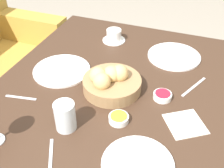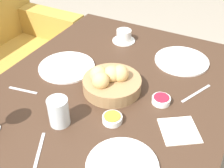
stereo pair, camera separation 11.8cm
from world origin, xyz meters
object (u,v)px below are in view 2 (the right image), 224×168
water_tumbler (59,112)px  napkin (179,130)px  plate_near_right (182,61)px  coffee_cup (124,36)px  fork_silver (196,93)px  knife_silver (39,153)px  plate_far_center (67,67)px  jam_bowl_honey (112,119)px  plate_near_left (122,166)px  spoon_coffee (23,90)px  bread_basket (111,82)px  jam_bowl_berry (161,100)px

water_tumbler → napkin: size_ratio=0.61×
plate_near_right → coffee_cup: coffee_cup is taller
fork_silver → knife_silver: (-0.55, 0.38, 0.00)m
plate_far_center → jam_bowl_honey: jam_bowl_honey is taller
plate_near_left → fork_silver: size_ratio=1.40×
spoon_coffee → bread_basket: bearing=-61.4°
bread_basket → jam_bowl_honey: size_ratio=3.27×
napkin → coffee_cup: bearing=43.0°
jam_bowl_honey → knife_silver: bearing=149.2°
jam_bowl_berry → spoon_coffee: 0.58m
plate_near_right → jam_bowl_honey: 0.53m
plate_far_center → jam_bowl_berry: 0.48m
plate_far_center → spoon_coffee: 0.24m
coffee_cup → spoon_coffee: 0.62m
bread_basket → plate_near_left: bread_basket is taller
knife_silver → spoon_coffee: size_ratio=1.22×
plate_near_left → water_tumbler: bearing=76.7°
bread_basket → jam_bowl_berry: (0.02, -0.22, -0.03)m
plate_near_right → plate_far_center: size_ratio=0.99×
plate_far_center → fork_silver: (0.10, -0.59, -0.00)m
plate_near_right → spoon_coffee: bearing=135.3°
knife_silver → fork_silver: bearing=-34.6°
bread_basket → coffee_cup: size_ratio=2.00×
plate_near_left → knife_silver: size_ratio=1.43×
bread_basket → plate_near_left: (-0.33, -0.22, -0.04)m
plate_far_center → knife_silver: bearing=-155.4°
plate_near_left → plate_far_center: (0.38, 0.48, 0.00)m
coffee_cup → jam_bowl_honey: coffee_cup is taller
plate_near_left → plate_near_right: bearing=1.2°
plate_far_center → coffee_cup: 0.38m
jam_bowl_berry → jam_bowl_honey: 0.22m
plate_near_right → coffee_cup: size_ratio=2.12×
coffee_cup → spoon_coffee: size_ratio=0.92×
bread_basket → fork_silver: bearing=-66.2°
coffee_cup → jam_bowl_berry: (-0.38, -0.35, -0.02)m
plate_far_center → knife_silver: 0.50m
fork_silver → knife_silver: 0.67m
jam_bowl_berry → napkin: size_ratio=0.41×
jam_bowl_honey → spoon_coffee: 0.42m
coffee_cup → bread_basket: bearing=-161.4°
plate_near_right → plate_near_left: bearing=-178.8°
spoon_coffee → napkin: 0.66m
bread_basket → jam_bowl_berry: size_ratio=3.27×
plate_far_center → knife_silver: size_ratio=1.62×
plate_near_right → fork_silver: plate_near_right is taller
plate_far_center → jam_bowl_honey: size_ratio=3.50×
plate_near_left → jam_bowl_honey: jam_bowl_honey is taller
bread_basket → knife_silver: size_ratio=1.51×
knife_silver → napkin: napkin is taller
plate_near_right → knife_silver: bearing=161.6°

